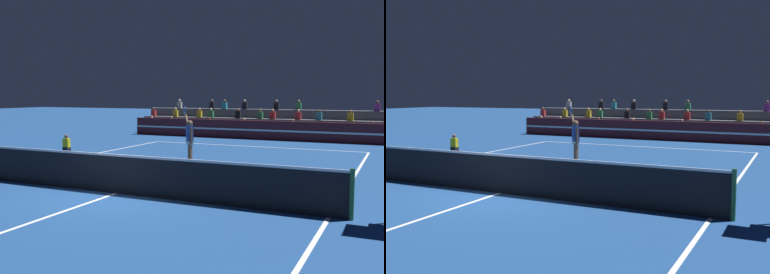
# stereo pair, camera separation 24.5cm
# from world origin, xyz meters

# --- Properties ---
(ground_plane) EXTENTS (120.00, 120.00, 0.00)m
(ground_plane) POSITION_xyz_m (0.00, 0.00, 0.00)
(ground_plane) COLOR navy
(court_lines) EXTENTS (11.10, 23.90, 0.01)m
(court_lines) POSITION_xyz_m (0.00, 0.00, 0.00)
(court_lines) COLOR white
(court_lines) RESTS_ON ground
(tennis_net) EXTENTS (12.00, 0.10, 1.10)m
(tennis_net) POSITION_xyz_m (0.00, 0.00, 0.54)
(tennis_net) COLOR #2D6B38
(tennis_net) RESTS_ON ground
(sponsor_banner_wall) EXTENTS (18.00, 0.26, 1.10)m
(sponsor_banner_wall) POSITION_xyz_m (0.00, 15.46, 0.55)
(sponsor_banner_wall) COLOR #51191E
(sponsor_banner_wall) RESTS_ON ground
(bleacher_stand) EXTENTS (19.20, 2.85, 2.28)m
(bleacher_stand) POSITION_xyz_m (-0.02, 17.99, 0.65)
(bleacher_stand) COLOR #4C515B
(bleacher_stand) RESTS_ON ground
(ball_kid_courtside) EXTENTS (0.30, 0.36, 0.84)m
(ball_kid_courtside) POSITION_xyz_m (-6.74, 5.86, 0.33)
(ball_kid_courtside) COLOR black
(ball_kid_courtside) RESTS_ON ground
(tennis_player) EXTENTS (0.88, 1.12, 2.25)m
(tennis_player) POSITION_xyz_m (-0.05, 4.65, 0.98)
(tennis_player) COLOR brown
(tennis_player) RESTS_ON ground
(tennis_ball) EXTENTS (0.07, 0.07, 0.07)m
(tennis_ball) POSITION_xyz_m (2.37, 2.25, 0.03)
(tennis_ball) COLOR #C6DB33
(tennis_ball) RESTS_ON ground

